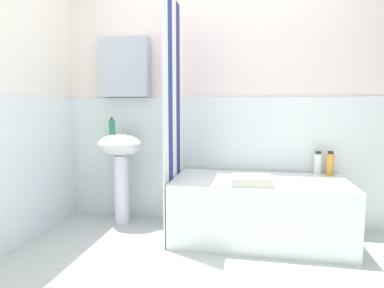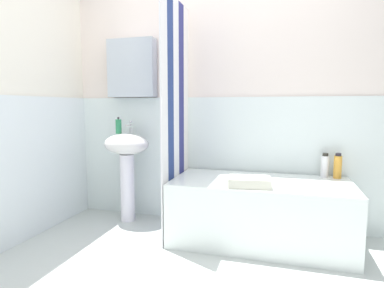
# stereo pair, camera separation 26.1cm
# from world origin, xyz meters

# --- Properties ---
(wall_back_tiled) EXTENTS (3.60, 0.18, 2.40)m
(wall_back_tiled) POSITION_xyz_m (-0.06, 1.26, 1.14)
(wall_back_tiled) COLOR silver
(wall_back_tiled) RESTS_ON ground_plane
(wall_left_tiled) EXTENTS (0.07, 1.81, 2.40)m
(wall_left_tiled) POSITION_xyz_m (-1.57, 0.34, 1.12)
(wall_left_tiled) COLOR white
(wall_left_tiled) RESTS_ON ground_plane
(sink) EXTENTS (0.44, 0.34, 0.85)m
(sink) POSITION_xyz_m (-0.94, 1.03, 0.63)
(sink) COLOR white
(sink) RESTS_ON ground_plane
(faucet) EXTENTS (0.03, 0.12, 0.12)m
(faucet) POSITION_xyz_m (-0.94, 1.11, 0.92)
(faucet) COLOR silver
(faucet) RESTS_ON sink
(soap_dispenser) EXTENTS (0.06, 0.06, 0.16)m
(soap_dispenser) POSITION_xyz_m (-1.02, 1.03, 0.92)
(soap_dispenser) COLOR #2B8051
(soap_dispenser) RESTS_ON sink
(bathtub) EXTENTS (1.42, 0.70, 0.51)m
(bathtub) POSITION_xyz_m (0.34, 0.87, 0.26)
(bathtub) COLOR white
(bathtub) RESTS_ON ground_plane
(shower_curtain) EXTENTS (0.01, 0.70, 2.00)m
(shower_curtain) POSITION_xyz_m (-0.38, 0.87, 1.00)
(shower_curtain) COLOR white
(shower_curtain) RESTS_ON ground_plane
(conditioner_bottle) EXTENTS (0.06, 0.06, 0.21)m
(conditioner_bottle) POSITION_xyz_m (0.95, 1.14, 0.62)
(conditioner_bottle) COLOR gold
(conditioner_bottle) RESTS_ON bathtub
(lotion_bottle) EXTENTS (0.07, 0.07, 0.21)m
(lotion_bottle) POSITION_xyz_m (0.85, 1.16, 0.61)
(lotion_bottle) COLOR white
(lotion_bottle) RESTS_ON bathtub
(towel_folded) EXTENTS (0.34, 0.25, 0.07)m
(towel_folded) POSITION_xyz_m (0.27, 0.66, 0.55)
(towel_folded) COLOR silver
(towel_folded) RESTS_ON bathtub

